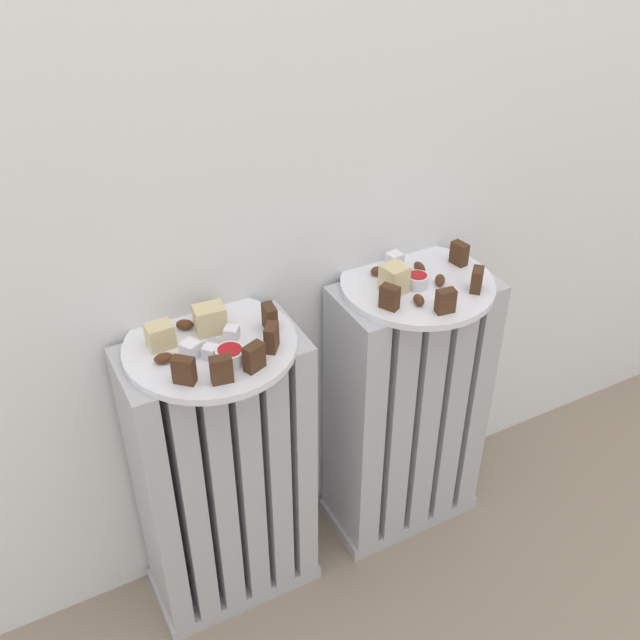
{
  "coord_description": "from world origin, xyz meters",
  "views": [
    {
      "loc": [
        -0.46,
        -0.6,
        1.26
      ],
      "look_at": [
        0.0,
        0.28,
        0.56
      ],
      "focal_mm": 41.67,
      "sensor_mm": 36.0,
      "label": 1
    }
  ],
  "objects_px": {
    "radiator_right": "(406,412)",
    "fork": "(228,350)",
    "radiator_left": "(224,479)",
    "plate_right": "(417,284)",
    "jam_bowl_right": "(417,280)",
    "plate_left": "(210,346)",
    "jam_bowl_left": "(230,355)"
  },
  "relations": [
    {
      "from": "fork",
      "to": "plate_left",
      "type": "bearing_deg",
      "value": 117.5
    },
    {
      "from": "radiator_left",
      "to": "plate_right",
      "type": "xyz_separation_m",
      "value": [
        0.38,
        0.0,
        0.3
      ]
    },
    {
      "from": "radiator_left",
      "to": "jam_bowl_right",
      "type": "relative_size",
      "value": 14.89
    },
    {
      "from": "radiator_right",
      "to": "jam_bowl_right",
      "type": "height_order",
      "value": "jam_bowl_right"
    },
    {
      "from": "fork",
      "to": "radiator_left",
      "type": "bearing_deg",
      "value": 117.5
    },
    {
      "from": "jam_bowl_left",
      "to": "fork",
      "type": "relative_size",
      "value": 0.45
    },
    {
      "from": "fork",
      "to": "plate_right",
      "type": "bearing_deg",
      "value": 5.03
    },
    {
      "from": "radiator_right",
      "to": "plate_right",
      "type": "height_order",
      "value": "plate_right"
    },
    {
      "from": "plate_left",
      "to": "jam_bowl_left",
      "type": "distance_m",
      "value": 0.06
    },
    {
      "from": "radiator_right",
      "to": "jam_bowl_left",
      "type": "bearing_deg",
      "value": -170.75
    },
    {
      "from": "radiator_left",
      "to": "radiator_right",
      "type": "relative_size",
      "value": 1.0
    },
    {
      "from": "jam_bowl_left",
      "to": "jam_bowl_right",
      "type": "relative_size",
      "value": 1.15
    },
    {
      "from": "jam_bowl_left",
      "to": "fork",
      "type": "distance_m",
      "value": 0.03
    },
    {
      "from": "plate_right",
      "to": "jam_bowl_right",
      "type": "bearing_deg",
      "value": -127.65
    },
    {
      "from": "plate_left",
      "to": "fork",
      "type": "relative_size",
      "value": 2.76
    },
    {
      "from": "radiator_left",
      "to": "radiator_right",
      "type": "distance_m",
      "value": 0.38
    },
    {
      "from": "plate_right",
      "to": "jam_bowl_right",
      "type": "relative_size",
      "value": 7.0
    },
    {
      "from": "radiator_right",
      "to": "plate_right",
      "type": "bearing_deg",
      "value": 90.0
    },
    {
      "from": "plate_right",
      "to": "jam_bowl_left",
      "type": "bearing_deg",
      "value": -170.75
    },
    {
      "from": "radiator_right",
      "to": "fork",
      "type": "bearing_deg",
      "value": -174.97
    },
    {
      "from": "jam_bowl_right",
      "to": "jam_bowl_left",
      "type": "bearing_deg",
      "value": -172.67
    },
    {
      "from": "jam_bowl_right",
      "to": "fork",
      "type": "xyz_separation_m",
      "value": [
        -0.35,
        -0.02,
        -0.01
      ]
    },
    {
      "from": "radiator_left",
      "to": "jam_bowl_right",
      "type": "bearing_deg",
      "value": -2.18
    },
    {
      "from": "plate_right",
      "to": "fork",
      "type": "relative_size",
      "value": 2.76
    },
    {
      "from": "radiator_right",
      "to": "plate_right",
      "type": "relative_size",
      "value": 2.13
    },
    {
      "from": "jam_bowl_left",
      "to": "fork",
      "type": "height_order",
      "value": "jam_bowl_left"
    },
    {
      "from": "jam_bowl_left",
      "to": "plate_right",
      "type": "bearing_deg",
      "value": 9.25
    },
    {
      "from": "plate_left",
      "to": "plate_right",
      "type": "xyz_separation_m",
      "value": [
        0.38,
        0.0,
        0.0
      ]
    },
    {
      "from": "jam_bowl_right",
      "to": "fork",
      "type": "bearing_deg",
      "value": -177.09
    },
    {
      "from": "radiator_right",
      "to": "fork",
      "type": "xyz_separation_m",
      "value": [
        -0.36,
        -0.03,
        0.3
      ]
    },
    {
      "from": "plate_left",
      "to": "fork",
      "type": "distance_m",
      "value": 0.04
    },
    {
      "from": "jam_bowl_left",
      "to": "jam_bowl_right",
      "type": "height_order",
      "value": "same"
    }
  ]
}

